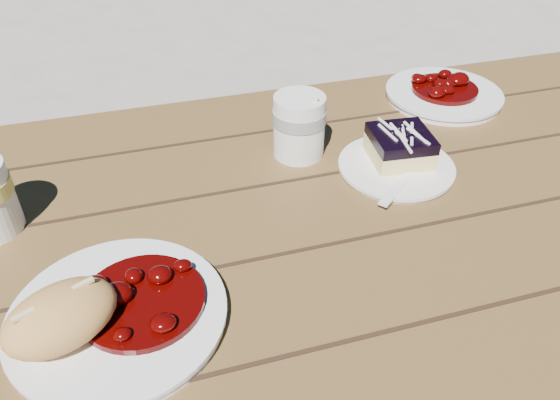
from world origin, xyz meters
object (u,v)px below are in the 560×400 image
object	(u,v)px
second_plate	(443,95)
bread_roll	(61,317)
blueberry_cake	(400,146)
coffee_cup	(299,126)
main_plate	(118,317)
dessert_plate	(396,167)
picnic_table	(242,299)

from	to	relation	value
second_plate	bread_roll	bearing A→B (deg)	-149.47
blueberry_cake	coffee_cup	bearing A→B (deg)	157.66
main_plate	bread_roll	world-z (taller)	bread_roll
bread_roll	dessert_plate	bearing A→B (deg)	23.02
dessert_plate	second_plate	bearing A→B (deg)	45.14
main_plate	dessert_plate	xyz separation A→B (m)	(0.46, 0.20, -0.00)
blueberry_cake	bread_roll	bearing A→B (deg)	-150.67
picnic_table	second_plate	size ratio (longest dim) A/B	8.91
main_plate	bread_roll	bearing A→B (deg)	-160.02
main_plate	dessert_plate	distance (m)	0.50
bread_roll	blueberry_cake	world-z (taller)	bread_roll
dessert_plate	second_plate	distance (m)	0.29
dessert_plate	second_plate	size ratio (longest dim) A/B	0.82
picnic_table	bread_roll	distance (m)	0.35
main_plate	coffee_cup	xyz separation A→B (m)	(0.32, 0.29, 0.05)
blueberry_cake	picnic_table	bearing A→B (deg)	-160.08
main_plate	second_plate	distance (m)	0.77
main_plate	blueberry_cake	distance (m)	0.51
blueberry_cake	coffee_cup	world-z (taller)	coffee_cup
main_plate	second_plate	bearing A→B (deg)	31.32
main_plate	coffee_cup	bearing A→B (deg)	42.45
dessert_plate	coffee_cup	world-z (taller)	coffee_cup
picnic_table	blueberry_cake	distance (m)	0.36
bread_roll	dessert_plate	world-z (taller)	bread_roll
picnic_table	dessert_plate	distance (m)	0.33
picnic_table	blueberry_cake	size ratio (longest dim) A/B	19.67
picnic_table	bread_roll	world-z (taller)	bread_roll
bread_roll	dessert_plate	size ratio (longest dim) A/B	0.69
main_plate	dessert_plate	bearing A→B (deg)	23.38
bread_roll	dessert_plate	distance (m)	0.56
bread_roll	blueberry_cake	xyz separation A→B (m)	(0.52, 0.23, -0.01)
picnic_table	coffee_cup	world-z (taller)	coffee_cup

